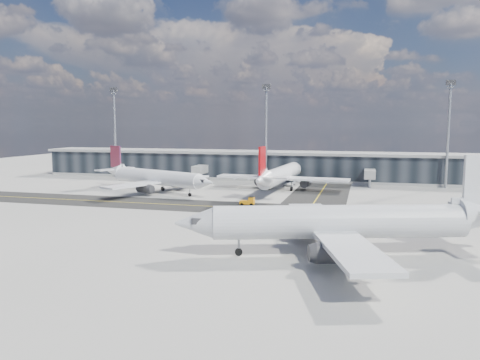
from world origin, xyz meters
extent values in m
plane|color=gray|center=(0.00, 0.00, 0.00)|extent=(300.00, 300.00, 0.00)
cube|color=black|center=(0.00, 4.00, 0.01)|extent=(180.00, 14.00, 0.02)
cube|color=black|center=(18.00, 35.00, 0.01)|extent=(14.00, 50.00, 0.02)
cube|color=yellow|center=(0.00, 4.00, 0.03)|extent=(180.00, 0.25, 0.01)
cube|color=yellow|center=(18.00, 35.00, 0.03)|extent=(0.25, 50.00, 0.01)
cube|color=black|center=(0.00, 55.00, 4.00)|extent=(150.00, 12.00, 8.00)
cube|color=gray|center=(0.00, 55.00, 8.40)|extent=(152.00, 13.00, 0.80)
cube|color=gray|center=(0.00, 55.00, 0.40)|extent=(150.00, 12.20, 0.80)
cube|color=gray|center=(-20.00, 47.00, 3.50)|extent=(3.00, 10.00, 2.40)
cylinder|color=gray|center=(-20.00, 42.00, 1.20)|extent=(0.60, 0.60, 2.40)
cube|color=gray|center=(30.00, 47.00, 3.50)|extent=(3.00, 10.00, 2.40)
cylinder|color=gray|center=(30.00, 42.00, 1.20)|extent=(0.60, 0.60, 2.40)
cylinder|color=gray|center=(-50.00, 48.00, 14.00)|extent=(0.70, 0.70, 28.00)
cube|color=#2D2D30|center=(-50.00, 48.00, 28.20)|extent=(2.50, 0.50, 1.40)
cylinder|color=gray|center=(0.00, 48.00, 14.00)|extent=(0.70, 0.70, 28.00)
cube|color=#2D2D30|center=(0.00, 48.00, 28.20)|extent=(2.50, 0.50, 1.40)
cylinder|color=gray|center=(50.00, 48.00, 14.00)|extent=(0.70, 0.70, 28.00)
cube|color=#2D2D30|center=(50.00, 48.00, 28.20)|extent=(2.50, 0.50, 1.40)
cylinder|color=white|center=(-22.38, 19.96, 3.83)|extent=(28.00, 14.50, 3.83)
cone|color=white|center=(-7.34, 13.75, 3.83)|extent=(5.88, 5.37, 3.83)
cone|color=white|center=(-37.87, 26.36, 4.40)|extent=(6.77, 5.73, 3.83)
cube|color=white|center=(-21.50, 19.60, 2.87)|extent=(16.84, 31.91, 0.48)
cylinder|color=#2D2D30|center=(-18.42, 24.54, 1.82)|extent=(4.56, 3.57, 2.20)
cylinder|color=#2D2D30|center=(-22.81, 13.92, 1.82)|extent=(4.56, 3.57, 2.20)
cube|color=silver|center=(-18.42, 24.54, 2.58)|extent=(1.92, 1.08, 0.77)
cube|color=silver|center=(-22.81, 13.92, 2.58)|extent=(1.92, 1.08, 0.77)
cube|color=#62223F|center=(-37.42, 26.17, 8.42)|extent=(3.88, 1.93, 5.93)
cube|color=white|center=(-37.87, 26.36, 4.98)|extent=(6.86, 11.64, 0.34)
cube|color=#2D2D30|center=(-7.79, 13.94, 4.21)|extent=(2.57, 2.68, 0.67)
cylinder|color=gray|center=(-11.77, 15.58, 1.15)|extent=(0.30, 0.30, 1.91)
cylinder|color=black|center=(-11.77, 15.58, 0.43)|extent=(0.92, 0.64, 0.86)
cylinder|color=black|center=(-22.17, 22.98, 0.53)|extent=(1.16, 0.84, 1.05)
cylinder|color=black|center=(-24.36, 17.67, 0.53)|extent=(1.16, 0.84, 1.05)
cylinder|color=white|center=(7.40, 32.19, 4.13)|extent=(6.36, 31.16, 4.13)
cone|color=white|center=(8.67, 49.67, 4.13)|extent=(4.49, 5.44, 4.13)
cone|color=white|center=(6.09, 14.18, 4.74)|extent=(4.56, 6.47, 4.13)
cube|color=white|center=(7.47, 33.21, 3.09)|extent=(35.35, 7.69, 0.52)
cylinder|color=#2D2D30|center=(1.37, 34.69, 1.96)|extent=(2.68, 4.49, 2.37)
cylinder|color=#2D2D30|center=(13.72, 33.79, 1.96)|extent=(2.68, 4.49, 2.37)
cube|color=silver|center=(1.37, 34.69, 2.79)|extent=(0.56, 2.09, 0.83)
cube|color=silver|center=(13.72, 33.79, 2.79)|extent=(0.56, 2.09, 0.83)
cube|color=#A30B10|center=(6.12, 14.70, 9.08)|extent=(0.78, 4.35, 6.40)
cube|color=white|center=(6.09, 14.18, 5.36)|extent=(12.55, 3.78, 0.36)
cube|color=#2D2D30|center=(8.63, 49.16, 4.54)|extent=(2.41, 2.22, 0.72)
cylinder|color=gray|center=(8.29, 44.53, 1.24)|extent=(0.26, 0.26, 2.06)
cylinder|color=black|center=(8.29, 44.53, 0.46)|extent=(0.43, 0.95, 0.93)
cylinder|color=black|center=(4.23, 31.38, 0.57)|extent=(0.60, 1.17, 1.13)
cylinder|color=black|center=(10.41, 30.93, 0.57)|extent=(0.60, 1.17, 1.13)
cylinder|color=silver|center=(25.57, -26.22, 4.46)|extent=(33.19, 14.38, 4.46)
cone|color=silver|center=(7.53, -31.96, 4.46)|extent=(6.66, 5.93, 4.46)
cube|color=silver|center=(24.51, -26.55, 3.34)|extent=(16.79, 37.78, 0.56)
cylinder|color=#2D2D30|center=(25.47, -33.26, 2.12)|extent=(5.23, 3.86, 2.56)
cylinder|color=#2D2D30|center=(21.42, -20.52, 2.12)|extent=(5.23, 3.86, 2.56)
cube|color=silver|center=(25.47, -33.26, 3.01)|extent=(2.26, 1.10, 0.89)
cube|color=silver|center=(21.42, -20.52, 3.01)|extent=(2.26, 1.10, 0.89)
cube|color=#2D2D30|center=(8.06, -31.79, 4.90)|extent=(2.87, 3.01, 0.78)
cylinder|color=gray|center=(12.83, -30.27, 1.34)|extent=(0.34, 0.34, 2.23)
cylinder|color=black|center=(12.83, -30.27, 0.50)|extent=(1.07, 0.68, 1.00)
cylinder|color=black|center=(27.65, -29.06, 0.61)|extent=(1.34, 0.90, 1.23)
cylinder|color=black|center=(25.62, -22.69, 0.61)|extent=(1.34, 0.90, 1.23)
cube|color=orange|center=(4.70, 6.60, 0.78)|extent=(3.17, 1.57, 0.73)
cube|color=orange|center=(5.64, 6.63, 1.45)|extent=(1.19, 1.39, 0.93)
cube|color=black|center=(5.64, 6.63, 1.82)|extent=(1.09, 1.34, 0.26)
cylinder|color=black|center=(5.71, 7.31, 0.36)|extent=(0.74, 0.29, 0.73)
cylinder|color=black|center=(5.77, 5.96, 0.36)|extent=(0.74, 0.29, 0.73)
cylinder|color=black|center=(3.64, 7.23, 0.36)|extent=(0.74, 0.29, 0.73)
cylinder|color=black|center=(3.69, 5.88, 0.36)|extent=(0.74, 0.29, 0.73)
imported|color=white|center=(8.16, 41.35, 0.78)|extent=(2.96, 5.80, 1.57)
camera|label=1|loc=(28.62, -88.36, 17.35)|focal=35.00mm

